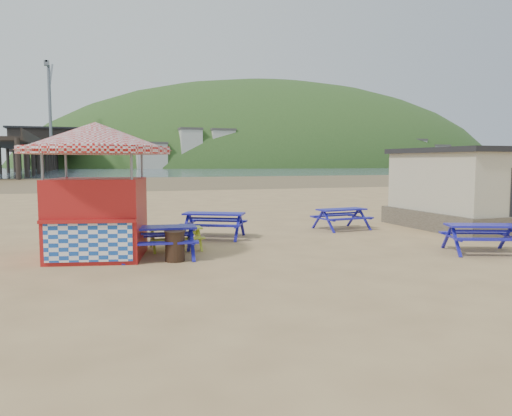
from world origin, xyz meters
name	(u,v)px	position (x,y,z in m)	size (l,w,h in m)	color
ground	(264,243)	(0.00, 0.00, 0.00)	(400.00, 400.00, 0.00)	tan
wet_sand	(125,181)	(0.00, 55.00, 0.00)	(400.00, 400.00, 0.00)	brown
sea	(99,169)	(0.00, 170.00, 0.01)	(400.00, 400.00, 0.00)	#42535F
picnic_table_blue_a	(118,227)	(-4.31, 3.22, 0.33)	(1.89, 1.69, 0.66)	#16179B
picnic_table_blue_b	(214,225)	(-1.22, 1.64, 0.43)	(2.60, 2.44, 0.87)	#16179B
picnic_table_blue_c	(341,219)	(3.98, 2.14, 0.40)	(2.07, 1.74, 0.80)	#16179B
picnic_table_blue_d	(158,242)	(-3.56, -1.35, 0.43)	(2.22, 1.87, 0.86)	#16179B
picnic_table_blue_e	(481,239)	(5.34, -3.62, 0.41)	(2.39, 2.18, 0.82)	#16179B
picnic_table_yellow	(176,238)	(-2.87, -0.18, 0.33)	(1.60, 1.31, 0.66)	gold
ice_cream_kiosk	(97,173)	(-5.08, -0.70, 2.31)	(4.93, 4.93, 3.68)	#A91918
litter_bin	(175,246)	(-3.21, -1.97, 0.41)	(0.55, 0.55, 0.81)	#331E15
amenity_block	(498,188)	(10.50, 1.00, 1.57)	(7.40, 5.40, 3.15)	#665B4C
pier	(45,154)	(-17.99, 178.23, 5.46)	(24.00, 220.00, 39.29)	black
headland_town	(275,186)	(90.00, 229.68, -9.91)	(264.00, 144.00, 108.00)	#2D4C1E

